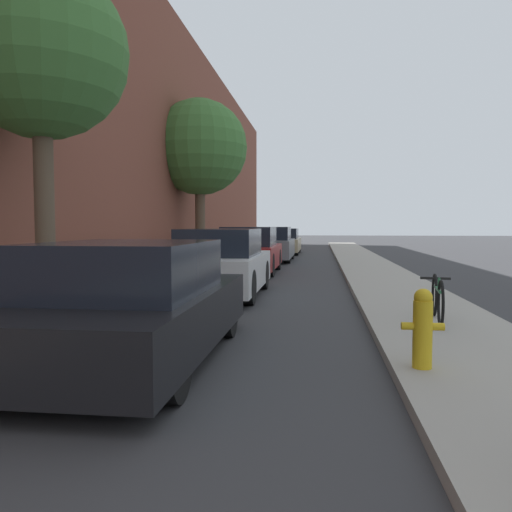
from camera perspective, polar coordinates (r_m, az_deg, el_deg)
name	(u,v)px	position (r m, az deg, el deg)	size (l,w,h in m)	color
ground_plane	(279,277)	(14.83, 2.58, -2.36)	(120.00, 120.00, 0.00)	#333335
sidewalk_left	(182,274)	(15.33, -8.30, -1.98)	(2.00, 52.00, 0.12)	#9E998E
sidewalk_right	(380,276)	(14.88, 13.79, -2.21)	(2.00, 52.00, 0.12)	#9E998E
building_facade_left	(137,125)	(15.96, -13.27, 14.17)	(0.70, 52.00, 8.99)	brown
parked_car_black	(132,305)	(5.80, -13.81, -5.36)	(1.85, 4.15, 1.33)	black
parked_car_white	(221,264)	(10.82, -3.93, -0.94)	(1.73, 3.92, 1.43)	black
parked_car_red	(250,251)	(15.97, -0.69, 0.54)	(1.73, 4.04, 1.46)	black
parked_car_grey	(270,245)	(21.30, 1.60, 1.27)	(1.86, 4.28, 1.44)	black
parked_car_champagne	(282,242)	(26.66, 2.91, 1.62)	(1.89, 4.69, 1.34)	black
street_tree_near	(41,54)	(8.57, -23.10, 20.25)	(2.55, 2.55, 5.22)	brown
street_tree_far	(200,148)	(18.60, -6.37, 12.01)	(3.42, 3.42, 5.89)	brown
fire_hydrant	(423,327)	(5.23, 18.27, -7.63)	(0.41, 0.19, 0.78)	gold
bicycle	(437,298)	(7.80, 19.77, -4.51)	(0.44, 1.59, 0.65)	black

